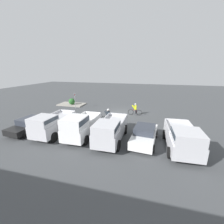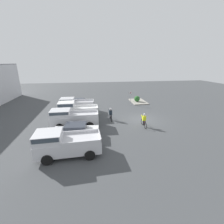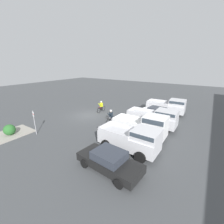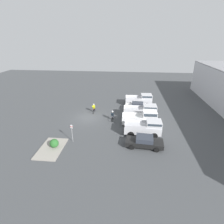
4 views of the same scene
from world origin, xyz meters
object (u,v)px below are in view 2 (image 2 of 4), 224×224
at_px(pickup_truck_0, 64,143).
at_px(sedan_1, 78,103).
at_px(cyclist_0, 111,114).
at_px(fire_lane_sign, 130,97).
at_px(pickup_truck_2, 75,110).
at_px(cyclist_1, 144,120).
at_px(pickup_truck_1, 72,118).
at_px(pickup_truck_3, 75,105).
at_px(shrub, 137,99).
at_px(sedan_0, 76,131).

bearing_deg(pickup_truck_0, sedan_1, -0.96).
relative_size(cyclist_0, fire_lane_sign, 0.72).
bearing_deg(pickup_truck_2, cyclist_1, -116.13).
distance_m(pickup_truck_1, sedan_1, 8.41).
xyz_separation_m(pickup_truck_1, pickup_truck_3, (5.61, 0.06, 0.01)).
relative_size(pickup_truck_0, fire_lane_sign, 2.05).
bearing_deg(pickup_truck_0, shrub, -35.25).
distance_m(sedan_0, pickup_truck_3, 8.45).
xyz_separation_m(pickup_truck_2, shrub, (6.98, -10.72, -0.49)).
relative_size(pickup_truck_1, shrub, 5.02).
xyz_separation_m(sedan_1, cyclist_1, (-9.56, -7.99, 0.12)).
relative_size(sedan_1, cyclist_1, 2.44).
bearing_deg(cyclist_1, shrub, -13.64).
height_order(pickup_truck_3, shrub, pickup_truck_3).
bearing_deg(shrub, pickup_truck_1, 132.02).
xyz_separation_m(cyclist_1, shrub, (10.94, -2.65, -0.12)).
xyz_separation_m(pickup_truck_1, fire_lane_sign, (8.19, -9.12, 0.36)).
relative_size(pickup_truck_1, fire_lane_sign, 2.12).
bearing_deg(pickup_truck_3, pickup_truck_2, -176.21).
height_order(sedan_0, pickup_truck_1, pickup_truck_1).
height_order(cyclist_1, fire_lane_sign, fire_lane_sign).
bearing_deg(pickup_truck_1, sedan_0, -167.09).
bearing_deg(fire_lane_sign, sedan_1, 88.62).
height_order(sedan_0, cyclist_0, cyclist_0).
bearing_deg(pickup_truck_1, shrub, -47.98).
bearing_deg(sedan_1, fire_lane_sign, -91.38).
bearing_deg(sedan_1, pickup_truck_1, 178.60).
bearing_deg(cyclist_1, cyclist_0, 52.07).
distance_m(cyclist_0, fire_lane_sign, 7.99).
distance_m(pickup_truck_1, pickup_truck_3, 5.61).
bearing_deg(sedan_1, pickup_truck_2, 179.22).
relative_size(sedan_0, pickup_truck_3, 0.93).
xyz_separation_m(pickup_truck_2, pickup_truck_3, (2.81, 0.19, -0.03)).
bearing_deg(sedan_0, fire_lane_sign, -37.67).
distance_m(pickup_truck_0, shrub, 18.85).
height_order(pickup_truck_1, fire_lane_sign, fire_lane_sign).
distance_m(sedan_0, cyclist_1, 7.73).
distance_m(pickup_truck_2, fire_lane_sign, 10.49).
height_order(sedan_0, pickup_truck_2, pickup_truck_2).
xyz_separation_m(sedan_0, fire_lane_sign, (10.99, -8.48, 0.76)).
bearing_deg(sedan_0, pickup_truck_2, 5.23).
xyz_separation_m(pickup_truck_1, cyclist_1, (-1.16, -8.20, -0.33)).
xyz_separation_m(fire_lane_sign, shrub, (1.59, -1.73, -0.81)).
bearing_deg(pickup_truck_1, fire_lane_sign, -48.10).
xyz_separation_m(cyclist_0, fire_lane_sign, (6.62, -4.43, 0.65)).
height_order(sedan_0, pickup_truck_3, pickup_truck_3).
relative_size(pickup_truck_3, shrub, 4.67).
bearing_deg(pickup_truck_1, cyclist_1, -98.06).
bearing_deg(pickup_truck_0, fire_lane_sign, -33.54).
relative_size(pickup_truck_1, pickup_truck_2, 1.04).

